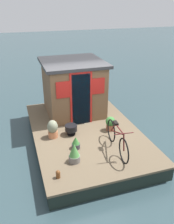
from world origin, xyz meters
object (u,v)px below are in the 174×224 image
(potted_plant_rosemary, at_px, (74,153))
(charcoal_grill, at_px, (71,128))
(houseboat_cabin, at_px, (73,87))
(potted_plant_lavender, at_px, (53,129))
(potted_plant_sage, at_px, (110,123))
(potted_plant_basil, at_px, (76,143))
(mooring_bollard, at_px, (58,174))
(bicycle, at_px, (117,139))

(potted_plant_rosemary, relative_size, charcoal_grill, 1.44)
(houseboat_cabin, bearing_deg, potted_plant_lavender, 145.29)
(houseboat_cabin, height_order, potted_plant_lavender, houseboat_cabin)
(houseboat_cabin, xyz_separation_m, potted_plant_sage, (-1.65, -0.74, -0.71))
(potted_plant_lavender, height_order, potted_plant_basil, potted_plant_lavender)
(houseboat_cabin, distance_m, mooring_bollard, 3.66)
(bicycle, height_order, potted_plant_rosemary, bicycle)
(mooring_bollard, bearing_deg, potted_plant_sage, -50.18)
(potted_plant_basil, distance_m, charcoal_grill, 0.77)
(potted_plant_sage, distance_m, potted_plant_basil, 1.46)
(potted_plant_basil, bearing_deg, charcoal_grill, -4.78)
(houseboat_cabin, relative_size, potted_plant_basil, 5.80)
(houseboat_cabin, xyz_separation_m, potted_plant_rosemary, (-2.86, 0.75, -0.70))
(potted_plant_lavender, bearing_deg, potted_plant_basil, -147.94)
(bicycle, relative_size, charcoal_grill, 4.58)
(potted_plant_sage, bearing_deg, mooring_bollard, 129.82)
(potted_plant_lavender, bearing_deg, potted_plant_sage, -94.25)
(houseboat_cabin, xyz_separation_m, mooring_bollard, (-3.33, 1.27, -0.84))
(potted_plant_basil, xyz_separation_m, mooring_bollard, (-1.03, 0.71, -0.06))
(potted_plant_rosemary, xyz_separation_m, mooring_bollard, (-0.47, 0.52, -0.15))
(potted_plant_sage, relative_size, potted_plant_lavender, 0.82)
(potted_plant_rosemary, relative_size, potted_plant_basil, 1.47)
(bicycle, distance_m, potted_plant_rosemary, 1.24)
(potted_plant_sage, height_order, charcoal_grill, potted_plant_sage)
(bicycle, xyz_separation_m, potted_plant_basil, (0.43, 1.03, -0.20))
(charcoal_grill, relative_size, mooring_bollard, 1.83)
(bicycle, xyz_separation_m, mooring_bollard, (-0.59, 1.74, -0.26))
(houseboat_cabin, xyz_separation_m, potted_plant_basil, (-2.30, 0.56, -0.78))
(bicycle, relative_size, potted_plant_sage, 3.71)
(charcoal_grill, bearing_deg, potted_plant_rosemary, 169.10)
(bicycle, bearing_deg, mooring_bollard, 108.81)
(charcoal_grill, bearing_deg, potted_plant_sage, -95.61)
(potted_plant_sage, xyz_separation_m, potted_plant_basil, (-0.65, 1.30, -0.07))
(potted_plant_sage, height_order, potted_plant_lavender, potted_plant_lavender)
(potted_plant_rosemary, relative_size, mooring_bollard, 2.64)
(potted_plant_lavender, distance_m, potted_plant_basil, 0.93)
(charcoal_grill, bearing_deg, mooring_bollard, 156.72)
(bicycle, bearing_deg, potted_plant_sage, -13.97)
(charcoal_grill, bearing_deg, potted_plant_lavender, 88.78)
(potted_plant_lavender, distance_m, mooring_bollard, 1.83)
(potted_plant_sage, bearing_deg, potted_plant_basil, 116.49)
(houseboat_cabin, height_order, potted_plant_sage, houseboat_cabin)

